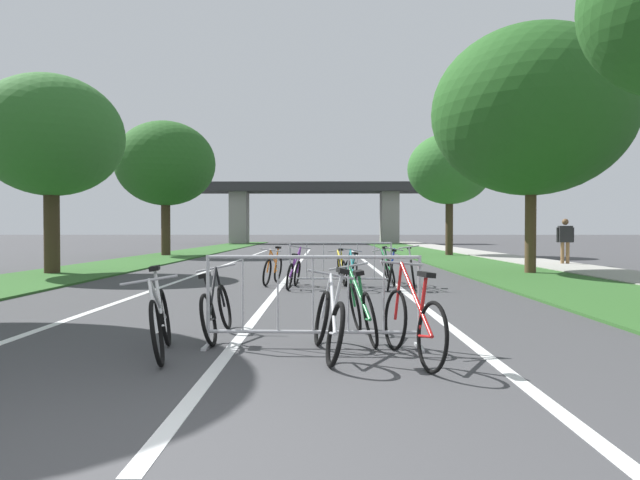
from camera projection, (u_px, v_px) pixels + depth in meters
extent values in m
plane|color=#3D3D3F|center=(128.00, 480.00, 2.92)|extent=(300.00, 300.00, 0.00)
cube|color=#2D5B26|center=(174.00, 256.00, 28.05)|extent=(3.34, 61.30, 0.05)
cube|color=#2D5B26|center=(435.00, 256.00, 27.93)|extent=(3.34, 61.30, 0.05)
cube|color=#9E9B93|center=(491.00, 255.00, 27.91)|extent=(2.32, 61.30, 0.08)
cube|color=silver|center=(297.00, 265.00, 20.65)|extent=(0.14, 35.47, 0.01)
cube|color=silver|center=(370.00, 265.00, 20.62)|extent=(0.14, 35.47, 0.01)
cube|color=silver|center=(224.00, 265.00, 20.67)|extent=(0.14, 35.47, 0.01)
cube|color=#2D2D30|center=(314.00, 188.00, 53.47)|extent=(23.67, 4.28, 0.87)
cube|color=gray|center=(239.00, 218.00, 53.59)|extent=(1.66, 2.40, 5.05)
cube|color=gray|center=(389.00, 218.00, 53.46)|extent=(1.66, 2.40, 5.05)
cylinder|color=#3D2D1E|center=(52.00, 232.00, 16.35)|extent=(0.45, 0.45, 2.57)
ellipsoid|color=#2D6628|center=(51.00, 136.00, 16.30)|extent=(4.23, 4.23, 3.59)
cylinder|color=#3D2D1E|center=(166.00, 228.00, 28.04)|extent=(0.46, 0.46, 2.85)
ellipsoid|color=#23561E|center=(165.00, 163.00, 27.98)|extent=(5.06, 5.06, 4.30)
cylinder|color=#4C3823|center=(531.00, 230.00, 16.47)|extent=(0.33, 0.33, 2.68)
ellipsoid|color=#23561E|center=(531.00, 112.00, 16.41)|extent=(5.92, 5.92, 5.04)
cylinder|color=#3D2D1E|center=(449.00, 228.00, 28.21)|extent=(0.39, 0.39, 2.88)
ellipsoid|color=#2D6628|center=(449.00, 169.00, 28.15)|extent=(4.30, 4.30, 3.66)
cylinder|color=#ADADB2|center=(208.00, 301.00, 6.23)|extent=(0.04, 0.04, 1.05)
cube|color=#ADADB2|center=(208.00, 346.00, 6.24)|extent=(0.07, 0.44, 0.03)
cylinder|color=#ADADB2|center=(419.00, 302.00, 6.14)|extent=(0.04, 0.04, 1.05)
cube|color=#ADADB2|center=(419.00, 347.00, 6.15)|extent=(0.07, 0.44, 0.03)
cylinder|color=#ADADB2|center=(313.00, 257.00, 6.18)|extent=(2.40, 0.10, 0.04)
cylinder|color=#ADADB2|center=(313.00, 332.00, 6.19)|extent=(2.40, 0.10, 0.04)
cylinder|color=#ADADB2|center=(243.00, 293.00, 6.21)|extent=(0.02, 0.02, 0.87)
cylinder|color=#ADADB2|center=(278.00, 293.00, 6.20)|extent=(0.02, 0.02, 0.87)
cylinder|color=#ADADB2|center=(313.00, 294.00, 6.18)|extent=(0.02, 0.02, 0.87)
cylinder|color=#ADADB2|center=(348.00, 294.00, 6.17)|extent=(0.02, 0.02, 0.87)
cylinder|color=#ADADB2|center=(384.00, 294.00, 6.15)|extent=(0.02, 0.02, 0.87)
cylinder|color=#ADADB2|center=(290.00, 264.00, 13.01)|extent=(0.04, 0.04, 1.05)
cube|color=#ADADB2|center=(290.00, 285.00, 13.02)|extent=(0.07, 0.44, 0.03)
cylinder|color=#ADADB2|center=(391.00, 264.00, 12.92)|extent=(0.04, 0.04, 1.05)
cube|color=#ADADB2|center=(391.00, 286.00, 12.93)|extent=(0.07, 0.44, 0.03)
cylinder|color=#ADADB2|center=(340.00, 243.00, 12.95)|extent=(2.40, 0.11, 0.04)
cylinder|color=#ADADB2|center=(340.00, 279.00, 12.97)|extent=(2.40, 0.11, 0.04)
cylinder|color=#ADADB2|center=(307.00, 260.00, 12.99)|extent=(0.02, 0.02, 0.87)
cylinder|color=#ADADB2|center=(324.00, 260.00, 12.98)|extent=(0.02, 0.02, 0.87)
cylinder|color=#ADADB2|center=(340.00, 260.00, 12.96)|extent=(0.02, 0.02, 0.87)
cylinder|color=#ADADB2|center=(357.00, 260.00, 12.95)|extent=(0.02, 0.02, 0.87)
cylinder|color=#ADADB2|center=(374.00, 260.00, 12.93)|extent=(0.02, 0.02, 0.87)
torus|color=black|center=(335.00, 334.00, 5.31)|extent=(0.26, 0.66, 0.64)
torus|color=black|center=(322.00, 318.00, 6.30)|extent=(0.26, 0.66, 0.64)
cylinder|color=#B7B7BC|center=(333.00, 302.00, 5.78)|extent=(0.07, 0.97, 0.54)
cylinder|color=#B7B7BC|center=(336.00, 302.00, 5.59)|extent=(0.18, 0.10, 0.65)
cylinder|color=#B7B7BC|center=(332.00, 333.00, 5.46)|extent=(0.08, 0.32, 0.08)
cylinder|color=#B7B7BC|center=(326.00, 296.00, 6.27)|extent=(0.14, 0.08, 0.51)
cube|color=black|center=(343.00, 271.00, 5.56)|extent=(0.14, 0.25, 0.07)
cylinder|color=#99999E|center=(331.00, 274.00, 6.25)|extent=(0.54, 0.10, 0.13)
torus|color=black|center=(391.00, 273.00, 12.88)|extent=(0.20, 0.66, 0.65)
torus|color=black|center=(386.00, 269.00, 13.95)|extent=(0.20, 0.66, 0.65)
cylinder|color=#1E7238|center=(386.00, 261.00, 13.38)|extent=(0.17, 1.05, 0.55)
cylinder|color=#1E7238|center=(387.00, 260.00, 13.18)|extent=(0.19, 0.13, 0.65)
cylinder|color=#1E7238|center=(391.00, 273.00, 13.05)|extent=(0.03, 0.35, 0.08)
cylinder|color=#1E7238|center=(384.00, 259.00, 13.92)|extent=(0.15, 0.09, 0.52)
cube|color=black|center=(385.00, 247.00, 13.13)|extent=(0.11, 0.24, 0.07)
cylinder|color=#99999E|center=(381.00, 249.00, 13.89)|extent=(0.50, 0.04, 0.14)
torus|color=black|center=(353.00, 277.00, 11.95)|extent=(0.22, 0.64, 0.63)
torus|color=black|center=(346.00, 273.00, 12.95)|extent=(0.22, 0.64, 0.63)
cylinder|color=#197A7F|center=(352.00, 263.00, 12.42)|extent=(0.06, 0.98, 0.59)
cylinder|color=#197A7F|center=(353.00, 265.00, 12.23)|extent=(0.15, 0.11, 0.55)
cylinder|color=#197A7F|center=(352.00, 277.00, 12.11)|extent=(0.07, 0.33, 0.07)
cylinder|color=#197A7F|center=(348.00, 261.00, 12.92)|extent=(0.14, 0.08, 0.56)
cube|color=black|center=(355.00, 253.00, 12.20)|extent=(0.13, 0.25, 0.07)
cylinder|color=#99999E|center=(350.00, 250.00, 12.90)|extent=(0.55, 0.09, 0.12)
torus|color=black|center=(165.00, 317.00, 6.27)|extent=(0.28, 0.68, 0.66)
torus|color=black|center=(157.00, 333.00, 5.32)|extent=(0.28, 0.68, 0.66)
cylinder|color=silver|center=(157.00, 300.00, 5.81)|extent=(0.16, 0.95, 0.55)
cylinder|color=silver|center=(159.00, 297.00, 5.99)|extent=(0.15, 0.09, 0.64)
cylinder|color=silver|center=(164.00, 322.00, 6.12)|extent=(0.10, 0.31, 0.08)
cylinder|color=silver|center=(153.00, 307.00, 5.33)|extent=(0.13, 0.07, 0.52)
cube|color=black|center=(155.00, 268.00, 6.01)|extent=(0.15, 0.26, 0.06)
cylinder|color=#99999E|center=(149.00, 280.00, 5.34)|extent=(0.54, 0.14, 0.11)
torus|color=black|center=(345.00, 273.00, 12.91)|extent=(0.17, 0.64, 0.63)
torus|color=black|center=(340.00, 270.00, 13.90)|extent=(0.17, 0.64, 0.63)
cylinder|color=gold|center=(341.00, 261.00, 13.37)|extent=(0.19, 0.96, 0.54)
cylinder|color=gold|center=(342.00, 262.00, 13.19)|extent=(0.12, 0.13, 0.60)
cylinder|color=gold|center=(344.00, 274.00, 13.07)|extent=(0.05, 0.32, 0.07)
cylinder|color=gold|center=(339.00, 260.00, 13.87)|extent=(0.10, 0.10, 0.51)
cube|color=black|center=(341.00, 250.00, 13.14)|extent=(0.13, 0.25, 0.06)
cylinder|color=#99999E|center=(338.00, 250.00, 13.84)|extent=(0.53, 0.08, 0.09)
torus|color=black|center=(290.00, 277.00, 12.05)|extent=(0.21, 0.62, 0.61)
torus|color=black|center=(297.00, 273.00, 13.03)|extent=(0.21, 0.62, 0.61)
cylinder|color=#662884|center=(295.00, 262.00, 12.50)|extent=(0.24, 0.95, 0.65)
cylinder|color=#662884|center=(293.00, 266.00, 12.32)|extent=(0.12, 0.13, 0.53)
cylinder|color=#662884|center=(291.00, 277.00, 12.20)|extent=(0.06, 0.32, 0.07)
cylinder|color=#662884|center=(299.00, 260.00, 12.99)|extent=(0.13, 0.10, 0.62)
cube|color=black|center=(295.00, 255.00, 12.27)|extent=(0.13, 0.25, 0.06)
cylinder|color=#99999E|center=(301.00, 247.00, 12.96)|extent=(0.49, 0.08, 0.10)
torus|color=black|center=(278.00, 269.00, 13.97)|extent=(0.23, 0.67, 0.65)
torus|color=black|center=(267.00, 273.00, 12.92)|extent=(0.23, 0.67, 0.65)
cylinder|color=orange|center=(274.00, 260.00, 13.46)|extent=(0.13, 1.04, 0.57)
cylinder|color=orange|center=(276.00, 260.00, 13.66)|extent=(0.14, 0.11, 0.63)
cylinder|color=orange|center=(276.00, 271.00, 13.81)|extent=(0.09, 0.34, 0.08)
cylinder|color=orange|center=(269.00, 261.00, 12.94)|extent=(0.12, 0.08, 0.54)
cube|color=black|center=(278.00, 247.00, 13.69)|extent=(0.14, 0.25, 0.06)
cylinder|color=#99999E|center=(270.00, 250.00, 12.95)|extent=(0.51, 0.11, 0.09)
torus|color=black|center=(390.00, 277.00, 11.90)|extent=(0.22, 0.64, 0.62)
torus|color=black|center=(390.00, 273.00, 12.86)|extent=(0.22, 0.64, 0.62)
cylinder|color=#1E389E|center=(392.00, 262.00, 12.34)|extent=(0.25, 0.93, 0.61)
cylinder|color=#1E389E|center=(392.00, 264.00, 12.16)|extent=(0.14, 0.13, 0.62)
cylinder|color=#1E389E|center=(390.00, 277.00, 12.06)|extent=(0.06, 0.31, 0.07)
cylinder|color=#1E389E|center=(392.00, 261.00, 12.82)|extent=(0.13, 0.11, 0.59)
cube|color=black|center=(394.00, 250.00, 12.12)|extent=(0.14, 0.25, 0.07)
cylinder|color=#99999E|center=(394.00, 249.00, 12.79)|extent=(0.43, 0.08, 0.10)
torus|color=black|center=(432.00, 337.00, 5.09)|extent=(0.24, 0.68, 0.68)
torus|color=black|center=(395.00, 320.00, 6.08)|extent=(0.24, 0.68, 0.68)
cylinder|color=red|center=(415.00, 297.00, 5.56)|extent=(0.19, 0.98, 0.66)
cylinder|color=red|center=(422.00, 305.00, 5.37)|extent=(0.12, 0.11, 0.62)
cylinder|color=red|center=(425.00, 336.00, 5.25)|extent=(0.10, 0.33, 0.08)
cylinder|color=red|center=(398.00, 292.00, 6.06)|extent=(0.11, 0.08, 0.63)
cube|color=black|center=(426.00, 275.00, 5.34)|extent=(0.15, 0.26, 0.06)
cylinder|color=#99999E|center=(402.00, 263.00, 6.03)|extent=(0.48, 0.13, 0.07)
torus|color=black|center=(208.00, 320.00, 6.26)|extent=(0.17, 0.62, 0.61)
torus|color=black|center=(225.00, 307.00, 7.31)|extent=(0.17, 0.62, 0.61)
cylinder|color=black|center=(212.00, 292.00, 6.75)|extent=(0.16, 1.03, 0.56)
cylinder|color=black|center=(210.00, 297.00, 6.55)|extent=(0.16, 0.12, 0.54)
cylinder|color=black|center=(212.00, 319.00, 6.43)|extent=(0.03, 0.34, 0.07)
cylinder|color=black|center=(220.00, 287.00, 7.28)|extent=(0.15, 0.09, 0.53)
cube|color=black|center=(205.00, 275.00, 6.51)|extent=(0.11, 0.24, 0.07)
cylinder|color=#99999E|center=(216.00, 268.00, 7.25)|extent=(0.53, 0.03, 0.13)
torus|color=black|center=(412.00, 271.00, 13.10)|extent=(0.24, 0.70, 0.68)
torus|color=black|center=(413.00, 275.00, 12.05)|extent=(0.24, 0.70, 0.68)
cylinder|color=#B7B7BC|center=(411.00, 260.00, 12.60)|extent=(0.28, 1.02, 0.65)
cylinder|color=#B7B7BC|center=(411.00, 261.00, 12.80)|extent=(0.13, 0.14, 0.63)
cylinder|color=#B7B7BC|center=(413.00, 273.00, 12.93)|extent=(0.07, 0.35, 0.08)
cylinder|color=#B7B7BC|center=(411.00, 261.00, 12.07)|extent=(0.12, 0.11, 0.62)
cube|color=black|center=(409.00, 248.00, 12.84)|extent=(0.14, 0.25, 0.06)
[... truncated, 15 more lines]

